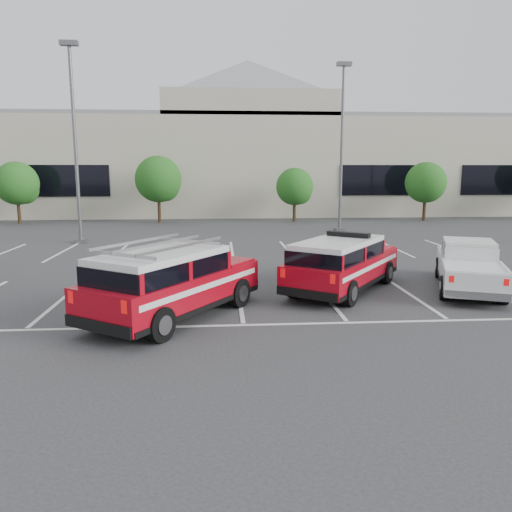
{
  "coord_description": "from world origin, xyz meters",
  "views": [
    {
      "loc": [
        -0.57,
        -15.02,
        3.94
      ],
      "look_at": [
        0.62,
        1.33,
        1.05
      ],
      "focal_mm": 35.0,
      "sensor_mm": 36.0,
      "label": 1
    }
  ],
  "objects_px": {
    "light_pole_left": "(75,144)",
    "white_pickup": "(468,270)",
    "tree_left": "(18,185)",
    "tree_mid_right": "(296,188)",
    "light_pole_mid": "(342,148)",
    "tree_right": "(427,184)",
    "ladder_suv": "(171,287)",
    "convention_building": "(227,160)",
    "fire_chief_suv": "(342,268)",
    "tree_mid_left": "(160,181)"
  },
  "relations": [
    {
      "from": "light_pole_left",
      "to": "white_pickup",
      "type": "relative_size",
      "value": 1.89
    },
    {
      "from": "light_pole_left",
      "to": "tree_left",
      "type": "bearing_deg",
      "value": 124.52
    },
    {
      "from": "tree_mid_right",
      "to": "light_pole_mid",
      "type": "distance_m",
      "value": 6.88
    },
    {
      "from": "tree_left",
      "to": "light_pole_left",
      "type": "height_order",
      "value": "light_pole_left"
    },
    {
      "from": "tree_right",
      "to": "light_pole_mid",
      "type": "xyz_separation_m",
      "value": [
        -8.09,
        -6.05,
        2.41
      ]
    },
    {
      "from": "tree_left",
      "to": "light_pole_left",
      "type": "xyz_separation_m",
      "value": [
        6.91,
        -10.05,
        2.41
      ]
    },
    {
      "from": "ladder_suv",
      "to": "convention_building",
      "type": "bearing_deg",
      "value": 120.89
    },
    {
      "from": "convention_building",
      "to": "light_pole_mid",
      "type": "bearing_deg",
      "value": -66.74
    },
    {
      "from": "fire_chief_suv",
      "to": "ladder_suv",
      "type": "distance_m",
      "value": 5.86
    },
    {
      "from": "light_pole_mid",
      "to": "ladder_suv",
      "type": "distance_m",
      "value": 20.6
    },
    {
      "from": "light_pole_left",
      "to": "fire_chief_suv",
      "type": "bearing_deg",
      "value": -45.21
    },
    {
      "from": "ladder_suv",
      "to": "white_pickup",
      "type": "bearing_deg",
      "value": 49.55
    },
    {
      "from": "tree_mid_right",
      "to": "light_pole_mid",
      "type": "bearing_deg",
      "value": -72.48
    },
    {
      "from": "tree_right",
      "to": "ladder_suv",
      "type": "distance_m",
      "value": 29.55
    },
    {
      "from": "tree_right",
      "to": "light_pole_mid",
      "type": "distance_m",
      "value": 10.38
    },
    {
      "from": "ladder_suv",
      "to": "tree_left",
      "type": "bearing_deg",
      "value": 152.74
    },
    {
      "from": "fire_chief_suv",
      "to": "light_pole_mid",
      "type": "bearing_deg",
      "value": 112.94
    },
    {
      "from": "light_pole_mid",
      "to": "tree_mid_left",
      "type": "bearing_deg",
      "value": 153.08
    },
    {
      "from": "tree_left",
      "to": "ladder_suv",
      "type": "height_order",
      "value": "tree_left"
    },
    {
      "from": "tree_mid_right",
      "to": "convention_building",
      "type": "bearing_deg",
      "value": 116.57
    },
    {
      "from": "tree_left",
      "to": "convention_building",
      "type": "bearing_deg",
      "value": 33.05
    },
    {
      "from": "tree_right",
      "to": "ladder_suv",
      "type": "bearing_deg",
      "value": -125.11
    },
    {
      "from": "ladder_suv",
      "to": "tree_mid_left",
      "type": "bearing_deg",
      "value": 131.53
    },
    {
      "from": "white_pickup",
      "to": "fire_chief_suv",
      "type": "bearing_deg",
      "value": -159.26
    },
    {
      "from": "tree_mid_left",
      "to": "light_pole_mid",
      "type": "height_order",
      "value": "light_pole_mid"
    },
    {
      "from": "white_pickup",
      "to": "light_pole_mid",
      "type": "bearing_deg",
      "value": 113.67
    },
    {
      "from": "tree_right",
      "to": "white_pickup",
      "type": "relative_size",
      "value": 0.82
    },
    {
      "from": "light_pole_mid",
      "to": "white_pickup",
      "type": "relative_size",
      "value": 1.89
    },
    {
      "from": "tree_left",
      "to": "white_pickup",
      "type": "bearing_deg",
      "value": -43.79
    },
    {
      "from": "tree_left",
      "to": "white_pickup",
      "type": "distance_m",
      "value": 31.22
    },
    {
      "from": "white_pickup",
      "to": "tree_left",
      "type": "bearing_deg",
      "value": 157.76
    },
    {
      "from": "convention_building",
      "to": "light_pole_mid",
      "type": "height_order",
      "value": "convention_building"
    },
    {
      "from": "tree_mid_left",
      "to": "fire_chief_suv",
      "type": "bearing_deg",
      "value": -68.95
    },
    {
      "from": "light_pole_left",
      "to": "fire_chief_suv",
      "type": "distance_m",
      "value": 16.73
    },
    {
      "from": "tree_mid_right",
      "to": "light_pole_left",
      "type": "relative_size",
      "value": 0.39
    },
    {
      "from": "convention_building",
      "to": "tree_mid_left",
      "type": "relative_size",
      "value": 12.38
    },
    {
      "from": "ladder_suv",
      "to": "tree_mid_right",
      "type": "bearing_deg",
      "value": 108.25
    },
    {
      "from": "light_pole_left",
      "to": "ladder_suv",
      "type": "bearing_deg",
      "value": -66.46
    },
    {
      "from": "fire_chief_suv",
      "to": "white_pickup",
      "type": "distance_m",
      "value": 4.21
    },
    {
      "from": "tree_left",
      "to": "light_pole_mid",
      "type": "distance_m",
      "value": 22.86
    },
    {
      "from": "ladder_suv",
      "to": "tree_right",
      "type": "bearing_deg",
      "value": 89.23
    },
    {
      "from": "light_pole_mid",
      "to": "convention_building",
      "type": "bearing_deg",
      "value": 113.26
    },
    {
      "from": "tree_right",
      "to": "light_pole_mid",
      "type": "height_order",
      "value": "light_pole_mid"
    },
    {
      "from": "fire_chief_suv",
      "to": "white_pickup",
      "type": "xyz_separation_m",
      "value": [
        4.21,
        -0.06,
        -0.14
      ]
    },
    {
      "from": "convention_building",
      "to": "tree_right",
      "type": "xyz_separation_m",
      "value": [
        14.91,
        -9.82,
        -1.95
      ]
    },
    {
      "from": "tree_mid_left",
      "to": "ladder_suv",
      "type": "distance_m",
      "value": 24.41
    },
    {
      "from": "tree_mid_right",
      "to": "ladder_suv",
      "type": "distance_m",
      "value": 25.16
    },
    {
      "from": "ladder_suv",
      "to": "fire_chief_suv",
      "type": "bearing_deg",
      "value": 61.0
    },
    {
      "from": "convention_building",
      "to": "light_pole_left",
      "type": "bearing_deg",
      "value": -112.39
    },
    {
      "from": "tree_right",
      "to": "ladder_suv",
      "type": "height_order",
      "value": "tree_right"
    }
  ]
}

